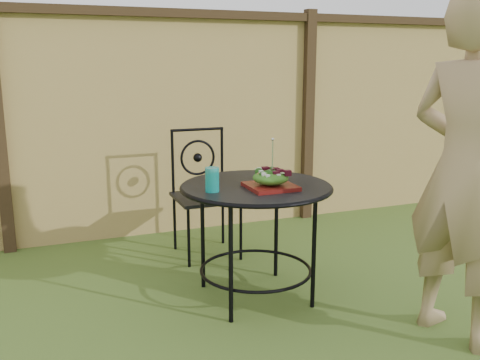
{
  "coord_description": "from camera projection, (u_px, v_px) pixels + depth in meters",
  "views": [
    {
      "loc": [
        -1.06,
        -2.2,
        1.45
      ],
      "look_at": [
        0.08,
        0.74,
        0.75
      ],
      "focal_mm": 40.0,
      "sensor_mm": 36.0,
      "label": 1
    }
  ],
  "objects": [
    {
      "name": "patio_table",
      "position": [
        256.0,
        207.0,
        3.25
      ],
      "size": [
        0.92,
        0.92,
        0.72
      ],
      "color": "black",
      "rests_on": "ground"
    },
    {
      "name": "patio_chair",
      "position": [
        204.0,
        189.0,
        4.06
      ],
      "size": [
        0.46,
        0.46,
        0.95
      ],
      "color": "black",
      "rests_on": "ground"
    },
    {
      "name": "diner",
      "position": [
        467.0,
        170.0,
        2.71
      ],
      "size": [
        0.58,
        0.75,
        1.82
      ],
      "primitive_type": "imported",
      "rotation": [
        0.0,
        0.0,
        1.81
      ],
      "color": "#A1845C",
      "rests_on": "ground"
    },
    {
      "name": "salad",
      "position": [
        271.0,
        178.0,
        3.11
      ],
      "size": [
        0.21,
        0.21,
        0.08
      ],
      "primitive_type": "ellipsoid",
      "color": "#235614",
      "rests_on": "salad_plate"
    },
    {
      "name": "fork",
      "position": [
        273.0,
        156.0,
        3.09
      ],
      "size": [
        0.01,
        0.01,
        0.18
      ],
      "primitive_type": "cylinder",
      "color": "silver",
      "rests_on": "salad"
    },
    {
      "name": "fence",
      "position": [
        168.0,
        123.0,
        4.48
      ],
      "size": [
        8.0,
        0.12,
        1.9
      ],
      "color": "tan",
      "rests_on": "ground"
    },
    {
      "name": "salad_plate",
      "position": [
        271.0,
        186.0,
        3.12
      ],
      "size": [
        0.27,
        0.27,
        0.02
      ],
      "primitive_type": "cube",
      "color": "#480A0C",
      "rests_on": "patio_table"
    },
    {
      "name": "drinking_glass",
      "position": [
        212.0,
        180.0,
        3.03
      ],
      "size": [
        0.08,
        0.08,
        0.14
      ],
      "primitive_type": "cylinder",
      "color": "#0C948D",
      "rests_on": "patio_table"
    },
    {
      "name": "ground",
      "position": [
        278.0,
        356.0,
        2.69
      ],
      "size": [
        60.0,
        60.0,
        0.0
      ],
      "primitive_type": "plane",
      "color": "#2B4D18",
      "rests_on": "ground"
    }
  ]
}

